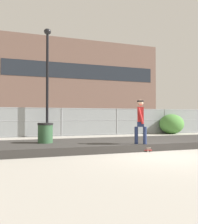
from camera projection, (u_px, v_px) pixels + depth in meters
name	position (u px, v px, depth m)	size (l,w,h in m)	color
ground_plane	(164.00, 155.00, 7.64)	(120.00, 120.00, 0.00)	#9E998E
gravel_berm	(131.00, 143.00, 9.97)	(14.75, 3.22, 0.27)	#33302D
skateboard	(141.00, 150.00, 8.48)	(0.80, 0.55, 0.07)	#B22D2D
skater	(141.00, 121.00, 8.50)	(0.69, 0.62, 1.81)	gray
chain_fence	(90.00, 122.00, 15.84)	(19.66, 0.06, 1.85)	gray
street_lamp	(47.00, 69.00, 14.40)	(0.44, 0.44, 6.73)	black
parked_car_near	(44.00, 122.00, 17.85)	(4.41, 1.98, 1.66)	maroon
office_block	(74.00, 87.00, 45.77)	(27.63, 14.91, 14.20)	brown
shrub_left	(172.00, 124.00, 17.30)	(1.89, 1.55, 1.46)	#477F38
trash_bin	(45.00, 136.00, 8.89)	(0.59, 0.59, 1.03)	#2D5133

